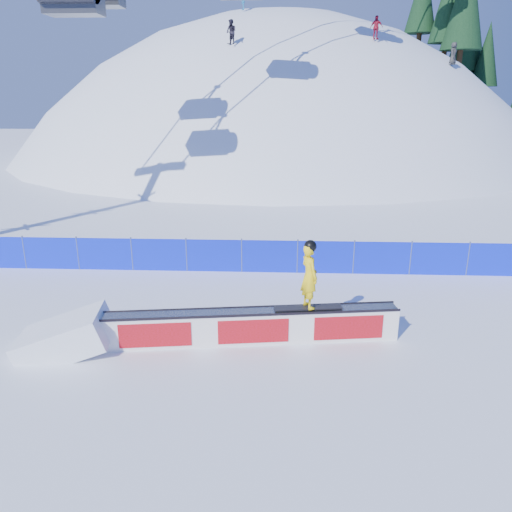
{
  "coord_description": "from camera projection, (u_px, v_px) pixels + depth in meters",
  "views": [
    {
      "loc": [
        0.32,
        -12.5,
        6.16
      ],
      "look_at": [
        -0.35,
        1.57,
        1.57
      ],
      "focal_mm": 35.0,
      "sensor_mm": 36.0,
      "label": 1
    }
  ],
  "objects": [
    {
      "name": "snow_hill",
      "position": [
        275.0,
        307.0,
        59.26
      ],
      "size": [
        64.0,
        64.0,
        64.0
      ],
      "color": "white",
      "rests_on": "ground"
    },
    {
      "name": "distant_skiers",
      "position": [
        310.0,
        24.0,
        38.99
      ],
      "size": [
        17.96,
        9.97,
        6.37
      ],
      "color": "black",
      "rests_on": "ground"
    },
    {
      "name": "ground",
      "position": [
        266.0,
        328.0,
        13.79
      ],
      "size": [
        160.0,
        160.0,
        0.0
      ],
      "primitive_type": "plane",
      "color": "white",
      "rests_on": "ground"
    },
    {
      "name": "safety_fence",
      "position": [
        270.0,
        256.0,
        17.88
      ],
      "size": [
        22.05,
        0.05,
        1.3
      ],
      "color": "#0A1FE4",
      "rests_on": "ground"
    },
    {
      "name": "rail_box",
      "position": [
        253.0,
        326.0,
        12.85
      ],
      "size": [
        7.58,
        1.53,
        0.91
      ],
      "rotation": [
        0.0,
        0.0,
        0.13
      ],
      "color": "white",
      "rests_on": "ground"
    },
    {
      "name": "snow_ramp",
      "position": [
        66.0,
        350.0,
        12.6
      ],
      "size": [
        2.49,
        1.74,
        1.44
      ],
      "primitive_type": null,
      "rotation": [
        0.0,
        -0.31,
        0.13
      ],
      "color": "white",
      "rests_on": "ground"
    },
    {
      "name": "snowboarder",
      "position": [
        309.0,
        275.0,
        12.54
      ],
      "size": [
        1.77,
        0.73,
        1.82
      ],
      "rotation": [
        0.0,
        0.0,
        2.01
      ],
      "color": "black",
      "rests_on": "rail_box"
    }
  ]
}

